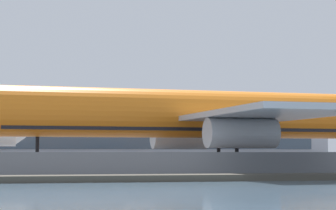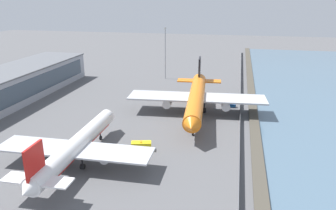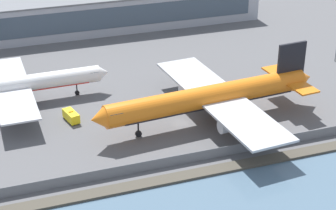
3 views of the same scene
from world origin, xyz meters
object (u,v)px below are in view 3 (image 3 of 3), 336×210
object	(u,v)px
passenger_jet_white_red	(17,86)
baggage_tug	(276,134)
cargo_jet_orange	(212,97)
ops_van	(71,116)

from	to	relation	value
passenger_jet_white_red	baggage_tug	xyz separation A→B (m)	(50.58, -34.74, -4.02)
cargo_jet_orange	baggage_tug	distance (m)	16.16
baggage_tug	ops_van	distance (m)	45.74
passenger_jet_white_red	baggage_tug	distance (m)	61.49
ops_van	baggage_tug	bearing A→B (deg)	-28.43
cargo_jet_orange	baggage_tug	world-z (taller)	cargo_jet_orange
cargo_jet_orange	ops_van	bearing A→B (deg)	161.00
passenger_jet_white_red	baggage_tug	world-z (taller)	passenger_jet_white_red
passenger_jet_white_red	baggage_tug	size ratio (longest dim) A/B	12.82
passenger_jet_white_red	ops_van	world-z (taller)	passenger_jet_white_red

